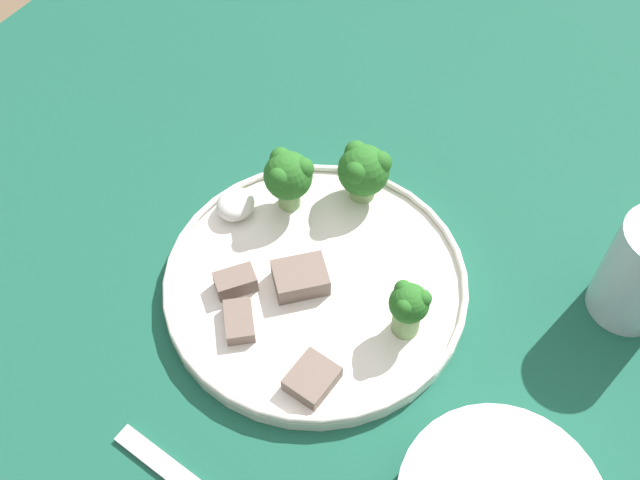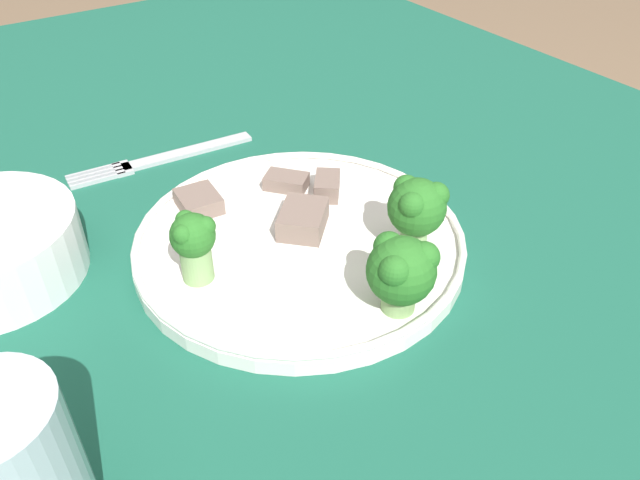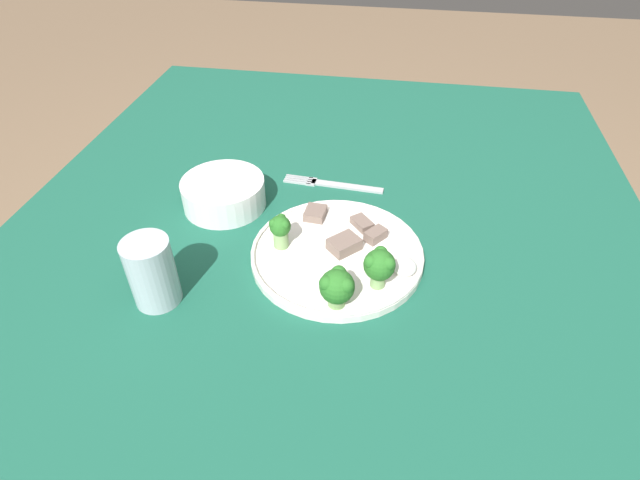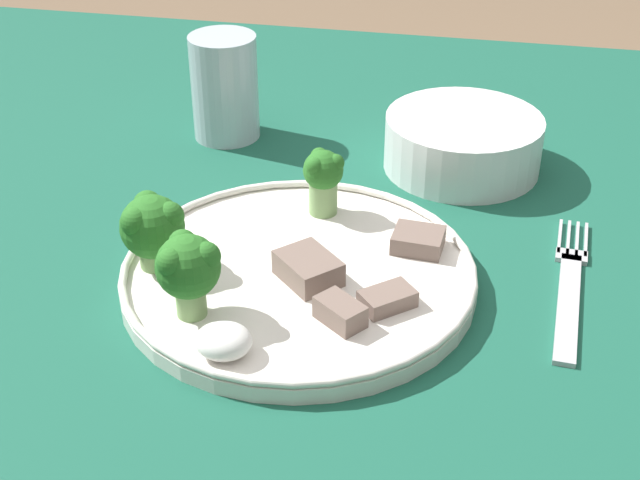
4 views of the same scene
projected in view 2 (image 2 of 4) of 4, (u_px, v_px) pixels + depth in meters
table at (253, 307)px, 0.57m from camera, size 1.33×1.06×0.71m
dinner_plate at (300, 241)px, 0.50m from camera, size 0.26×0.26×0.02m
fork at (165, 158)px, 0.61m from camera, size 0.03×0.19×0.00m
broccoli_floret_near_rim_left at (193, 241)px, 0.44m from camera, size 0.03×0.03×0.05m
broccoli_floret_center_left at (417, 208)px, 0.46m from camera, size 0.05×0.04×0.06m
broccoli_floret_back_left at (401, 270)px, 0.41m from camera, size 0.05×0.05×0.06m
meat_slice_front_slice at (328, 187)px, 0.54m from camera, size 0.04×0.04×0.02m
meat_slice_middle_slice at (303, 219)px, 0.50m from camera, size 0.06×0.06×0.02m
meat_slice_rear_slice at (286, 181)px, 0.55m from camera, size 0.04×0.04×0.01m
meat_slice_edge_slice at (199, 201)px, 0.52m from camera, size 0.04×0.04×0.01m
sauce_dollop at (420, 203)px, 0.51m from camera, size 0.04×0.03×0.02m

